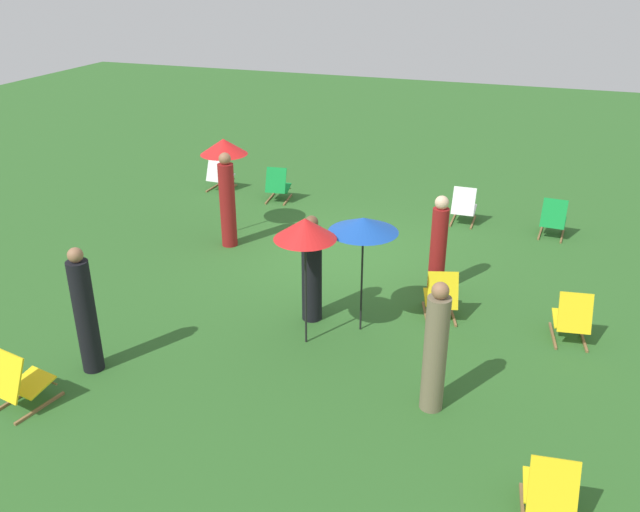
{
  "coord_description": "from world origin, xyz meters",
  "views": [
    {
      "loc": [
        -3.5,
        11.21,
        5.35
      ],
      "look_at": [
        0.0,
        1.2,
        0.5
      ],
      "focal_mm": 37.16,
      "sensor_mm": 36.0,
      "label": 1
    }
  ],
  "objects_px": {
    "person_4": "(312,272)",
    "deckchair_7": "(464,207)",
    "deckchair_3": "(550,491)",
    "deckchair_4": "(441,296)",
    "umbrella_0": "(305,229)",
    "deckchair_5": "(553,220)",
    "person_3": "(227,202)",
    "person_1": "(438,246)",
    "umbrella_2": "(363,225)",
    "deckchair_0": "(278,186)",
    "person_0": "(435,350)",
    "person_2": "(85,314)",
    "deckchair_8": "(572,319)",
    "deckchair_6": "(20,383)",
    "umbrella_1": "(224,147)",
    "deckchair_2": "(220,175)"
  },
  "relations": [
    {
      "from": "person_4",
      "to": "deckchair_7",
      "type": "bearing_deg",
      "value": -171.91
    },
    {
      "from": "deckchair_3",
      "to": "deckchair_4",
      "type": "height_order",
      "value": "same"
    },
    {
      "from": "deckchair_7",
      "to": "umbrella_0",
      "type": "relative_size",
      "value": 0.41
    },
    {
      "from": "deckchair_5",
      "to": "person_3",
      "type": "xyz_separation_m",
      "value": [
        6.11,
        2.62,
        0.55
      ]
    },
    {
      "from": "deckchair_7",
      "to": "person_1",
      "type": "distance_m",
      "value": 3.39
    },
    {
      "from": "umbrella_2",
      "to": "deckchair_7",
      "type": "bearing_deg",
      "value": -99.6
    },
    {
      "from": "person_1",
      "to": "deckchair_0",
      "type": "bearing_deg",
      "value": 98.15
    },
    {
      "from": "person_0",
      "to": "person_4",
      "type": "distance_m",
      "value": 2.78
    },
    {
      "from": "person_0",
      "to": "person_2",
      "type": "relative_size",
      "value": 0.97
    },
    {
      "from": "deckchair_8",
      "to": "person_3",
      "type": "distance_m",
      "value": 6.69
    },
    {
      "from": "person_4",
      "to": "umbrella_2",
      "type": "bearing_deg",
      "value": 111.65
    },
    {
      "from": "deckchair_8",
      "to": "person_4",
      "type": "xyz_separation_m",
      "value": [
        3.91,
        0.66,
        0.46
      ]
    },
    {
      "from": "deckchair_8",
      "to": "person_3",
      "type": "xyz_separation_m",
      "value": [
        6.48,
        -1.57,
        0.55
      ]
    },
    {
      "from": "deckchair_6",
      "to": "umbrella_2",
      "type": "relative_size",
      "value": 0.45
    },
    {
      "from": "deckchair_6",
      "to": "person_4",
      "type": "height_order",
      "value": "person_4"
    },
    {
      "from": "deckchair_6",
      "to": "umbrella_0",
      "type": "bearing_deg",
      "value": -126.37
    },
    {
      "from": "person_0",
      "to": "person_3",
      "type": "bearing_deg",
      "value": -144.44
    },
    {
      "from": "deckchair_3",
      "to": "umbrella_1",
      "type": "xyz_separation_m",
      "value": [
        6.58,
        -5.91,
        1.49
      ]
    },
    {
      "from": "deckchair_0",
      "to": "umbrella_0",
      "type": "bearing_deg",
      "value": 109.25
    },
    {
      "from": "deckchair_4",
      "to": "deckchair_6",
      "type": "distance_m",
      "value": 6.22
    },
    {
      "from": "person_1",
      "to": "person_2",
      "type": "height_order",
      "value": "person_2"
    },
    {
      "from": "deckchair_3",
      "to": "umbrella_0",
      "type": "relative_size",
      "value": 0.41
    },
    {
      "from": "deckchair_3",
      "to": "umbrella_2",
      "type": "distance_m",
      "value": 4.41
    },
    {
      "from": "deckchair_3",
      "to": "deckchair_5",
      "type": "bearing_deg",
      "value": -95.23
    },
    {
      "from": "deckchair_5",
      "to": "deckchair_7",
      "type": "height_order",
      "value": "same"
    },
    {
      "from": "deckchair_8",
      "to": "umbrella_2",
      "type": "distance_m",
      "value": 3.46
    },
    {
      "from": "deckchair_2",
      "to": "person_1",
      "type": "xyz_separation_m",
      "value": [
        -6.03,
        3.63,
        0.47
      ]
    },
    {
      "from": "person_0",
      "to": "person_1",
      "type": "height_order",
      "value": "person_0"
    },
    {
      "from": "deckchair_7",
      "to": "person_4",
      "type": "xyz_separation_m",
      "value": [
        1.69,
        4.99,
        0.46
      ]
    },
    {
      "from": "deckchair_8",
      "to": "person_3",
      "type": "height_order",
      "value": "person_3"
    },
    {
      "from": "deckchair_5",
      "to": "person_1",
      "type": "height_order",
      "value": "person_1"
    },
    {
      "from": "deckchair_5",
      "to": "deckchair_7",
      "type": "bearing_deg",
      "value": -0.62
    },
    {
      "from": "deckchair_8",
      "to": "umbrella_2",
      "type": "height_order",
      "value": "umbrella_2"
    },
    {
      "from": "umbrella_2",
      "to": "deckchair_2",
      "type": "bearing_deg",
      "value": -45.92
    },
    {
      "from": "deckchair_2",
      "to": "deckchair_8",
      "type": "xyz_separation_m",
      "value": [
        -8.25,
        4.6,
        0.0
      ]
    },
    {
      "from": "deckchair_8",
      "to": "umbrella_2",
      "type": "relative_size",
      "value": 0.45
    },
    {
      "from": "person_3",
      "to": "deckchair_7",
      "type": "bearing_deg",
      "value": -77.11
    },
    {
      "from": "deckchair_3",
      "to": "deckchair_7",
      "type": "distance_m",
      "value": 8.36
    },
    {
      "from": "deckchair_3",
      "to": "person_4",
      "type": "relative_size",
      "value": 0.47
    },
    {
      "from": "umbrella_2",
      "to": "deckchair_3",
      "type": "bearing_deg",
      "value": 133.36
    },
    {
      "from": "person_0",
      "to": "person_2",
      "type": "xyz_separation_m",
      "value": [
        4.67,
        0.71,
        0.03
      ]
    },
    {
      "from": "deckchair_7",
      "to": "person_0",
      "type": "distance_m",
      "value": 6.69
    },
    {
      "from": "deckchair_3",
      "to": "umbrella_0",
      "type": "height_order",
      "value": "umbrella_0"
    },
    {
      "from": "deckchair_6",
      "to": "deckchair_8",
      "type": "xyz_separation_m",
      "value": [
        -6.65,
        -4.05,
        0.0
      ]
    },
    {
      "from": "deckchair_7",
      "to": "person_1",
      "type": "height_order",
      "value": "person_1"
    },
    {
      "from": "deckchair_4",
      "to": "person_1",
      "type": "height_order",
      "value": "person_1"
    },
    {
      "from": "deckchair_4",
      "to": "person_1",
      "type": "bearing_deg",
      "value": -92.37
    },
    {
      "from": "deckchair_7",
      "to": "person_4",
      "type": "height_order",
      "value": "person_4"
    },
    {
      "from": "deckchair_6",
      "to": "umbrella_2",
      "type": "xyz_separation_m",
      "value": [
        -3.57,
        -3.31,
        1.39
      ]
    },
    {
      "from": "deckchair_6",
      "to": "deckchair_4",
      "type": "bearing_deg",
      "value": -127.75
    }
  ]
}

